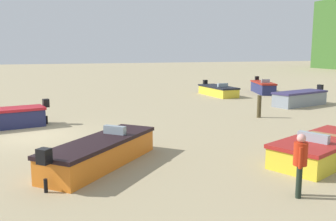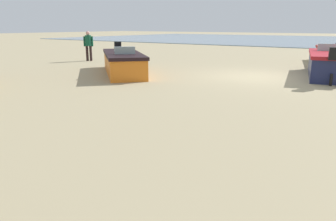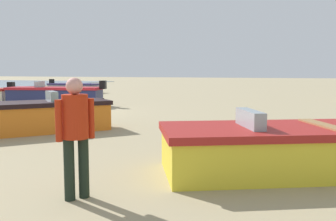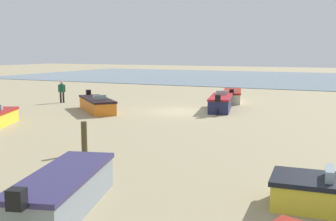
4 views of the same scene
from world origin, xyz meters
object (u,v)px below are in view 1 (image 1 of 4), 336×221
boat_yellow_0 (218,91)px  boat_yellow_1 (323,149)px  mooring_post_near_water (259,106)px  boat_navy_4 (263,87)px  beach_walker_distant (300,160)px  boat_grey_3 (300,98)px  boat_orange_5 (101,152)px

boat_yellow_0 → boat_yellow_1: 17.61m
boat_yellow_0 → mooring_post_near_water: (9.46, -2.05, 0.21)m
boat_navy_4 → beach_walker_distant: 22.85m
boat_grey_3 → mooring_post_near_water: 5.69m
boat_grey_3 → boat_navy_4: (-6.92, 1.54, 0.00)m
boat_grey_3 → mooring_post_near_water: size_ratio=3.63×
boat_yellow_0 → boat_grey_3: boat_grey_3 is taller
beach_walker_distant → boat_yellow_1: bearing=167.2°
boat_yellow_1 → boat_navy_4: 19.51m
boat_grey_3 → mooring_post_near_water: boat_grey_3 is taller
boat_yellow_0 → boat_orange_5: 19.08m
mooring_post_near_water → beach_walker_distant: bearing=-26.4°
boat_yellow_1 → mooring_post_near_water: bearing=-41.3°
boat_orange_5 → boat_yellow_1: bearing=28.4°
mooring_post_near_water → beach_walker_distant: (9.96, -4.94, 0.35)m
boat_orange_5 → mooring_post_near_water: mooring_post_near_water is taller
boat_yellow_0 → boat_yellow_1: size_ratio=0.94×
boat_yellow_1 → mooring_post_near_water: 7.94m
beach_walker_distant → mooring_post_near_water: bearing=-169.9°
boat_yellow_0 → boat_navy_4: (-0.42, 4.35, 0.09)m
boat_yellow_1 → boat_navy_4: (-17.50, 8.63, 0.08)m
boat_navy_4 → mooring_post_near_water: 11.77m
boat_grey_3 → beach_walker_distant: 16.22m
beach_walker_distant → boat_navy_4: bearing=-173.3°
boat_yellow_0 → boat_grey_3: size_ratio=1.01×
boat_navy_4 → mooring_post_near_water: size_ratio=3.52×
boat_navy_4 → boat_orange_5: bearing=61.9°
boat_grey_3 → boat_orange_5: 16.70m
boat_orange_5 → boat_navy_4: bearing=87.4°
boat_yellow_1 → beach_walker_distant: size_ratio=2.90×
boat_yellow_0 → boat_orange_5: (15.33, -11.37, 0.04)m
boat_yellow_0 → beach_walker_distant: 20.65m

